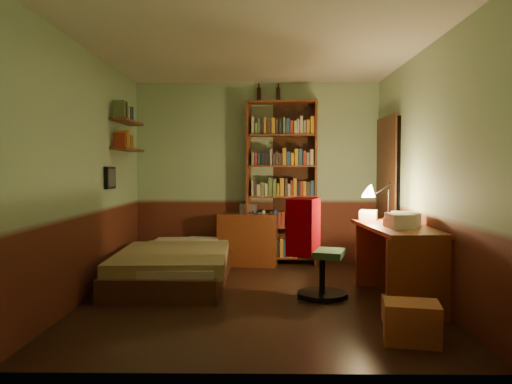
{
  "coord_description": "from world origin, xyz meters",
  "views": [
    {
      "loc": [
        0.07,
        -5.23,
        1.35
      ],
      "look_at": [
        0.0,
        0.25,
        1.1
      ],
      "focal_mm": 35.0,
      "sensor_mm": 36.0,
      "label": 1
    }
  ],
  "objects_px": {
    "office_chair": "(322,250)",
    "cardboard_box_b": "(400,310)",
    "mini_stereo": "(249,208)",
    "bed": "(176,253)",
    "bookshelf": "(282,183)",
    "desk_lamp": "(389,192)",
    "cardboard_box_a": "(412,322)",
    "desk": "(397,264)",
    "dresser": "(248,239)"
  },
  "relations": [
    {
      "from": "office_chair",
      "to": "cardboard_box_b",
      "type": "xyz_separation_m",
      "value": [
        0.59,
        -0.85,
        -0.39
      ]
    },
    {
      "from": "dresser",
      "to": "desk_lamp",
      "type": "distance_m",
      "value": 2.25
    },
    {
      "from": "mini_stereo",
      "to": "office_chair",
      "type": "distance_m",
      "value": 2.1
    },
    {
      "from": "bookshelf",
      "to": "desk",
      "type": "xyz_separation_m",
      "value": [
        1.09,
        -2.02,
        -0.77
      ]
    },
    {
      "from": "dresser",
      "to": "mini_stereo",
      "type": "distance_m",
      "value": 0.45
    },
    {
      "from": "bed",
      "to": "bookshelf",
      "type": "bearing_deg",
      "value": 39.8
    },
    {
      "from": "desk_lamp",
      "to": "cardboard_box_a",
      "type": "bearing_deg",
      "value": -80.16
    },
    {
      "from": "desk_lamp",
      "to": "office_chair",
      "type": "height_order",
      "value": "desk_lamp"
    },
    {
      "from": "mini_stereo",
      "to": "desk",
      "type": "relative_size",
      "value": 0.17
    },
    {
      "from": "mini_stereo",
      "to": "cardboard_box_a",
      "type": "height_order",
      "value": "mini_stereo"
    },
    {
      "from": "dresser",
      "to": "cardboard_box_b",
      "type": "xyz_separation_m",
      "value": [
        1.42,
        -2.63,
        -0.26
      ]
    },
    {
      "from": "bed",
      "to": "desk_lamp",
      "type": "relative_size",
      "value": 3.5
    },
    {
      "from": "bed",
      "to": "desk_lamp",
      "type": "xyz_separation_m",
      "value": [
        2.47,
        -0.38,
        0.76
      ]
    },
    {
      "from": "desk",
      "to": "cardboard_box_a",
      "type": "bearing_deg",
      "value": -103.49
    },
    {
      "from": "cardboard_box_a",
      "to": "desk",
      "type": "bearing_deg",
      "value": 80.31
    },
    {
      "from": "desk_lamp",
      "to": "bookshelf",
      "type": "bearing_deg",
      "value": 146.03
    },
    {
      "from": "bookshelf",
      "to": "cardboard_box_a",
      "type": "xyz_separation_m",
      "value": [
        0.88,
        -3.23,
        -1.0
      ]
    },
    {
      "from": "bed",
      "to": "dresser",
      "type": "bearing_deg",
      "value": 50.28
    },
    {
      "from": "cardboard_box_a",
      "to": "bed",
      "type": "bearing_deg",
      "value": 135.89
    },
    {
      "from": "mini_stereo",
      "to": "office_chair",
      "type": "xyz_separation_m",
      "value": [
        0.83,
        -1.91,
        -0.29
      ]
    },
    {
      "from": "bed",
      "to": "dresser",
      "type": "height_order",
      "value": "dresser"
    },
    {
      "from": "mini_stereo",
      "to": "cardboard_box_b",
      "type": "xyz_separation_m",
      "value": [
        1.41,
        -2.76,
        -0.68
      ]
    },
    {
      "from": "bed",
      "to": "cardboard_box_a",
      "type": "bearing_deg",
      "value": -43.46
    },
    {
      "from": "office_chair",
      "to": "cardboard_box_a",
      "type": "height_order",
      "value": "office_chair"
    },
    {
      "from": "mini_stereo",
      "to": "desk_lamp",
      "type": "xyz_separation_m",
      "value": [
        1.62,
        -1.5,
        0.3
      ]
    },
    {
      "from": "dresser",
      "to": "desk_lamp",
      "type": "height_order",
      "value": "desk_lamp"
    },
    {
      "from": "mini_stereo",
      "to": "office_chair",
      "type": "relative_size",
      "value": 0.24
    },
    {
      "from": "desk",
      "to": "desk_lamp",
      "type": "distance_m",
      "value": 0.9
    },
    {
      "from": "desk",
      "to": "cardboard_box_a",
      "type": "height_order",
      "value": "desk"
    },
    {
      "from": "desk_lamp",
      "to": "cardboard_box_b",
      "type": "xyz_separation_m",
      "value": [
        -0.2,
        -1.26,
        -0.99
      ]
    },
    {
      "from": "bookshelf",
      "to": "cardboard_box_a",
      "type": "bearing_deg",
      "value": -67.62
    },
    {
      "from": "bed",
      "to": "desk",
      "type": "xyz_separation_m",
      "value": [
        2.42,
        -0.94,
        0.06
      ]
    },
    {
      "from": "bed",
      "to": "bookshelf",
      "type": "xyz_separation_m",
      "value": [
        1.33,
        1.09,
        0.82
      ]
    },
    {
      "from": "desk",
      "to": "desk_lamp",
      "type": "bearing_deg",
      "value": 80.88
    },
    {
      "from": "office_chair",
      "to": "bed",
      "type": "bearing_deg",
      "value": 171.91
    },
    {
      "from": "cardboard_box_b",
      "to": "bed",
      "type": "bearing_deg",
      "value": 144.27
    },
    {
      "from": "mini_stereo",
      "to": "cardboard_box_a",
      "type": "distance_m",
      "value": 3.6
    },
    {
      "from": "desk",
      "to": "cardboard_box_b",
      "type": "distance_m",
      "value": 0.76
    },
    {
      "from": "mini_stereo",
      "to": "office_chair",
      "type": "bearing_deg",
      "value": -62.1
    },
    {
      "from": "office_chair",
      "to": "cardboard_box_b",
      "type": "distance_m",
      "value": 1.1
    },
    {
      "from": "desk",
      "to": "desk_lamp",
      "type": "height_order",
      "value": "desk_lamp"
    },
    {
      "from": "dresser",
      "to": "office_chair",
      "type": "height_order",
      "value": "office_chair"
    },
    {
      "from": "bed",
      "to": "cardboard_box_b",
      "type": "bearing_deg",
      "value": -35.09
    },
    {
      "from": "bookshelf",
      "to": "desk",
      "type": "bearing_deg",
      "value": -54.62
    },
    {
      "from": "bed",
      "to": "dresser",
      "type": "relative_size",
      "value": 2.74
    },
    {
      "from": "dresser",
      "to": "desk",
      "type": "distance_m",
      "value": 2.49
    },
    {
      "from": "desk",
      "to": "cardboard_box_a",
      "type": "xyz_separation_m",
      "value": [
        -0.21,
        -1.21,
        -0.23
      ]
    },
    {
      "from": "dresser",
      "to": "bookshelf",
      "type": "distance_m",
      "value": 0.93
    },
    {
      "from": "desk_lamp",
      "to": "bed",
      "type": "bearing_deg",
      "value": -170.49
    },
    {
      "from": "desk",
      "to": "cardboard_box_b",
      "type": "height_order",
      "value": "desk"
    }
  ]
}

